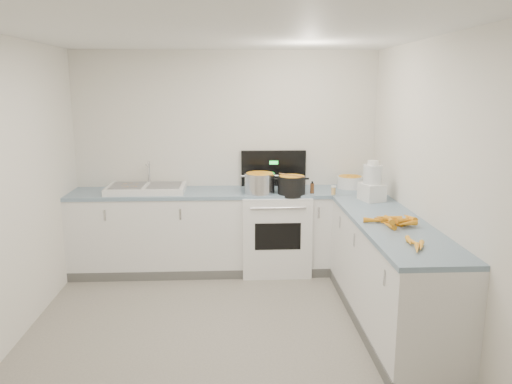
{
  "coord_description": "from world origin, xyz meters",
  "views": [
    {
      "loc": [
        0.06,
        -3.82,
        2.1
      ],
      "look_at": [
        0.3,
        1.1,
        1.05
      ],
      "focal_mm": 35.0,
      "sensor_mm": 36.0,
      "label": 1
    }
  ],
  "objects_px": {
    "steel_pot": "(260,184)",
    "extract_bottle": "(312,188)",
    "spice_jar": "(333,191)",
    "food_processor": "(372,184)",
    "stove": "(275,230)",
    "mixing_bowl": "(350,182)",
    "sink": "(146,188)",
    "black_pot": "(291,186)"
  },
  "relations": [
    {
      "from": "sink",
      "to": "steel_pot",
      "type": "distance_m",
      "value": 1.27
    },
    {
      "from": "black_pot",
      "to": "extract_bottle",
      "type": "relative_size",
      "value": 2.75
    },
    {
      "from": "stove",
      "to": "spice_jar",
      "type": "relative_size",
      "value": 16.79
    },
    {
      "from": "steel_pot",
      "to": "black_pot",
      "type": "relative_size",
      "value": 1.09
    },
    {
      "from": "mixing_bowl",
      "to": "food_processor",
      "type": "relative_size",
      "value": 0.71
    },
    {
      "from": "sink",
      "to": "extract_bottle",
      "type": "distance_m",
      "value": 1.85
    },
    {
      "from": "stove",
      "to": "food_processor",
      "type": "bearing_deg",
      "value": -30.07
    },
    {
      "from": "extract_bottle",
      "to": "sink",
      "type": "bearing_deg",
      "value": 174.39
    },
    {
      "from": "extract_bottle",
      "to": "black_pot",
      "type": "bearing_deg",
      "value": -178.02
    },
    {
      "from": "spice_jar",
      "to": "extract_bottle",
      "type": "bearing_deg",
      "value": 160.66
    },
    {
      "from": "stove",
      "to": "spice_jar",
      "type": "distance_m",
      "value": 0.83
    },
    {
      "from": "sink",
      "to": "spice_jar",
      "type": "bearing_deg",
      "value": -7.14
    },
    {
      "from": "mixing_bowl",
      "to": "food_processor",
      "type": "bearing_deg",
      "value": -83.81
    },
    {
      "from": "steel_pot",
      "to": "food_processor",
      "type": "height_order",
      "value": "food_processor"
    },
    {
      "from": "stove",
      "to": "spice_jar",
      "type": "xyz_separation_m",
      "value": [
        0.61,
        -0.24,
        0.51
      ]
    },
    {
      "from": "stove",
      "to": "sink",
      "type": "distance_m",
      "value": 1.54
    },
    {
      "from": "black_pot",
      "to": "food_processor",
      "type": "xyz_separation_m",
      "value": [
        0.79,
        -0.38,
        0.09
      ]
    },
    {
      "from": "sink",
      "to": "black_pot",
      "type": "distance_m",
      "value": 1.62
    },
    {
      "from": "steel_pot",
      "to": "extract_bottle",
      "type": "xyz_separation_m",
      "value": [
        0.58,
        -0.04,
        -0.05
      ]
    },
    {
      "from": "stove",
      "to": "extract_bottle",
      "type": "distance_m",
      "value": 0.67
    },
    {
      "from": "stove",
      "to": "steel_pot",
      "type": "relative_size",
      "value": 4.12
    },
    {
      "from": "sink",
      "to": "steel_pot",
      "type": "bearing_deg",
      "value": -6.27
    },
    {
      "from": "stove",
      "to": "sink",
      "type": "relative_size",
      "value": 1.58
    },
    {
      "from": "mixing_bowl",
      "to": "extract_bottle",
      "type": "distance_m",
      "value": 0.56
    },
    {
      "from": "mixing_bowl",
      "to": "sink",
      "type": "bearing_deg",
      "value": -177.69
    },
    {
      "from": "steel_pot",
      "to": "spice_jar",
      "type": "height_order",
      "value": "steel_pot"
    },
    {
      "from": "steel_pot",
      "to": "spice_jar",
      "type": "bearing_deg",
      "value": -8.51
    },
    {
      "from": "sink",
      "to": "mixing_bowl",
      "type": "height_order",
      "value": "sink"
    },
    {
      "from": "spice_jar",
      "to": "food_processor",
      "type": "distance_m",
      "value": 0.47
    },
    {
      "from": "steel_pot",
      "to": "extract_bottle",
      "type": "height_order",
      "value": "steel_pot"
    },
    {
      "from": "mixing_bowl",
      "to": "extract_bottle",
      "type": "relative_size",
      "value": 2.69
    },
    {
      "from": "food_processor",
      "to": "stove",
      "type": "bearing_deg",
      "value": 149.93
    },
    {
      "from": "stove",
      "to": "food_processor",
      "type": "relative_size",
      "value": 3.27
    },
    {
      "from": "spice_jar",
      "to": "black_pot",
      "type": "bearing_deg",
      "value": 171.22
    },
    {
      "from": "steel_pot",
      "to": "extract_bottle",
      "type": "relative_size",
      "value": 3.0
    },
    {
      "from": "black_pot",
      "to": "sink",
      "type": "bearing_deg",
      "value": 173.32
    },
    {
      "from": "stove",
      "to": "mixing_bowl",
      "type": "distance_m",
      "value": 1.03
    },
    {
      "from": "extract_bottle",
      "to": "food_processor",
      "type": "xyz_separation_m",
      "value": [
        0.56,
        -0.38,
        0.12
      ]
    },
    {
      "from": "sink",
      "to": "extract_bottle",
      "type": "bearing_deg",
      "value": -5.61
    },
    {
      "from": "stove",
      "to": "steel_pot",
      "type": "bearing_deg",
      "value": -146.29
    },
    {
      "from": "stove",
      "to": "mixing_bowl",
      "type": "xyz_separation_m",
      "value": [
        0.88,
        0.11,
        0.53
      ]
    },
    {
      "from": "black_pot",
      "to": "mixing_bowl",
      "type": "relative_size",
      "value": 1.02
    }
  ]
}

